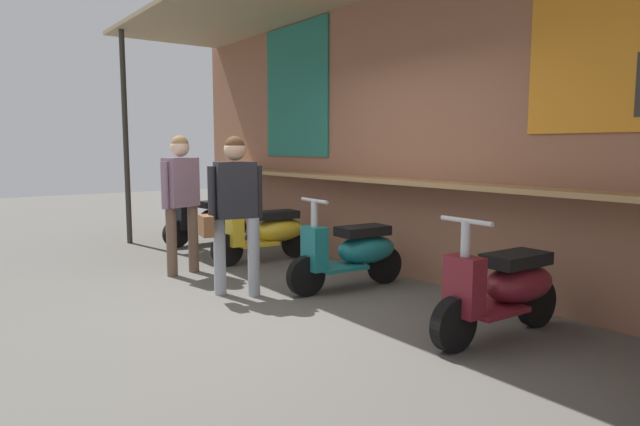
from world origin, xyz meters
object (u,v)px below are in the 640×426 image
scooter_black (211,218)px  scooter_teal (353,252)px  scooter_yellow (268,232)px  shopper_browsing (181,190)px  shopper_with_handbag (234,201)px  scooter_maroon (505,288)px

scooter_black → scooter_teal: size_ratio=1.00×
scooter_black → scooter_teal: same height
scooter_yellow → shopper_browsing: shopper_browsing is taller
shopper_with_handbag → scooter_maroon: bearing=37.4°
scooter_maroon → shopper_with_handbag: (-2.33, -1.13, 0.56)m
scooter_yellow → scooter_teal: size_ratio=1.00×
shopper_browsing → scooter_teal: bearing=-164.9°
scooter_maroon → shopper_with_handbag: size_ratio=0.89×
scooter_maroon → shopper_browsing: 3.78m
scooter_black → shopper_browsing: shopper_browsing is taller
scooter_yellow → shopper_with_handbag: bearing=51.2°
scooter_black → scooter_maroon: 5.31m
scooter_black → shopper_with_handbag: 3.23m
scooter_yellow → shopper_with_handbag: shopper_with_handbag is taller
scooter_yellow → scooter_maroon: same height
scooter_yellow → scooter_black: bearing=-86.6°
scooter_black → scooter_teal: 3.45m
scooter_teal → shopper_with_handbag: size_ratio=0.89×
scooter_black → shopper_browsing: size_ratio=0.87×
scooter_black → shopper_with_handbag: size_ratio=0.89×
scooter_teal → scooter_black: bearing=-86.2°
scooter_black → scooter_yellow: size_ratio=1.00×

